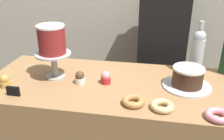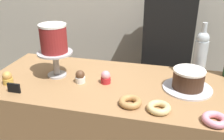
# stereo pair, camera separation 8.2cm
# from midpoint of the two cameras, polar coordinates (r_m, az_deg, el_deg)

# --- Properties ---
(cake_stand_pedestal) EXTENTS (0.20, 0.20, 0.15)m
(cake_stand_pedestal) POSITION_cam_midpoint_polar(r_m,az_deg,el_deg) (1.47, -11.44, 2.32)
(cake_stand_pedestal) COLOR #B2B2B7
(cake_stand_pedestal) RESTS_ON display_counter
(white_layer_cake) EXTENTS (0.16, 0.16, 0.16)m
(white_layer_cake) POSITION_cam_midpoint_polar(r_m,az_deg,el_deg) (1.42, -11.87, 7.23)
(white_layer_cake) COLOR maroon
(white_layer_cake) RESTS_ON cake_stand_pedestal
(silver_serving_platter) EXTENTS (0.26, 0.26, 0.01)m
(silver_serving_platter) POSITION_cam_midpoint_polar(r_m,az_deg,el_deg) (1.40, 18.70, -4.05)
(silver_serving_platter) COLOR silver
(silver_serving_platter) RESTS_ON display_counter
(chocolate_round_cake) EXTENTS (0.17, 0.17, 0.11)m
(chocolate_round_cake) POSITION_cam_midpoint_polar(r_m,az_deg,el_deg) (1.38, 19.01, -1.93)
(chocolate_round_cake) COLOR #3D2619
(chocolate_round_cake) RESTS_ON silver_serving_platter
(wine_bottle_clear) EXTENTS (0.08, 0.08, 0.33)m
(wine_bottle_clear) POSITION_cam_midpoint_polar(r_m,az_deg,el_deg) (1.52, 21.37, 3.57)
(wine_bottle_clear) COLOR #B2BCC1
(wine_bottle_clear) RESTS_ON display_counter
(cupcake_strawberry) EXTENTS (0.06, 0.06, 0.07)m
(cupcake_strawberry) POSITION_cam_midpoint_polar(r_m,az_deg,el_deg) (1.38, 0.23, -1.75)
(cupcake_strawberry) COLOR red
(cupcake_strawberry) RESTS_ON display_counter
(cupcake_chocolate) EXTENTS (0.06, 0.06, 0.07)m
(cupcake_chocolate) POSITION_cam_midpoint_polar(r_m,az_deg,el_deg) (1.39, -5.75, -1.62)
(cupcake_chocolate) COLOR white
(cupcake_chocolate) RESTS_ON display_counter
(cupcake_caramel) EXTENTS (0.06, 0.06, 0.07)m
(cupcake_caramel) POSITION_cam_midpoint_polar(r_m,az_deg,el_deg) (1.48, -21.72, -1.78)
(cupcake_caramel) COLOR gold
(cupcake_caramel) RESTS_ON display_counter
(donut_glazed) EXTENTS (0.11, 0.11, 0.03)m
(donut_glazed) POSITION_cam_midpoint_polar(r_m,az_deg,el_deg) (1.17, 12.83, -8.58)
(donut_glazed) COLOR #E0C17F
(donut_glazed) RESTS_ON display_counter
(donut_pink) EXTENTS (0.11, 0.11, 0.03)m
(donut_pink) POSITION_cam_midpoint_polar(r_m,az_deg,el_deg) (1.17, 24.77, -10.47)
(donut_pink) COLOR pink
(donut_pink) RESTS_ON display_counter
(donut_maple) EXTENTS (0.11, 0.11, 0.03)m
(donut_maple) POSITION_cam_midpoint_polar(r_m,az_deg,el_deg) (1.19, 6.25, -7.43)
(donut_maple) COLOR #B27F47
(donut_maple) RESTS_ON display_counter
(price_sign_chalkboard) EXTENTS (0.07, 0.01, 0.05)m
(price_sign_chalkboard) POSITION_cam_midpoint_polar(r_m,az_deg,el_deg) (1.37, -20.30, -3.97)
(price_sign_chalkboard) COLOR black
(price_sign_chalkboard) RESTS_ON display_counter
(barista_figure) EXTENTS (0.36, 0.22, 1.60)m
(barista_figure) POSITION_cam_midpoint_polar(r_m,az_deg,el_deg) (1.99, 13.49, 1.56)
(barista_figure) COLOR black
(barista_figure) RESTS_ON ground_plane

